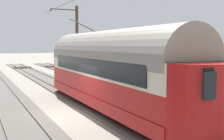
{
  "coord_description": "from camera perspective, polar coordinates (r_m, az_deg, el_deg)",
  "views": [
    {
      "loc": [
        4.1,
        13.42,
        3.53
      ],
      "look_at": [
        -2.9,
        -1.06,
        2.11
      ],
      "focal_mm": 45.88,
      "sensor_mm": 36.0,
      "label": 1
    }
  ],
  "objects": [
    {
      "name": "track_third_siding",
      "position": [
        14.27,
        -18.34,
        -9.32
      ],
      "size": [
        2.8,
        80.0,
        0.18
      ],
      "color": "#56514C",
      "rests_on": "ground"
    },
    {
      "name": "catenary_pole_foreground",
      "position": [
        27.81,
        -7.12,
        5.5
      ],
      "size": [
        2.73,
        0.28,
        7.22
      ],
      "color": "#423323",
      "rests_on": "ground"
    },
    {
      "name": "switch_stand",
      "position": [
        26.09,
        3.18,
        -1.18
      ],
      "size": [
        0.5,
        0.3,
        1.24
      ],
      "color": "black",
      "rests_on": "ground"
    },
    {
      "name": "track_streetcar_siding",
      "position": [
        18.09,
        13.36,
        -6.17
      ],
      "size": [
        2.8,
        80.0,
        0.18
      ],
      "color": "#56514C",
      "rests_on": "ground"
    },
    {
      "name": "track_adjacent_siding",
      "position": [
        15.58,
        -0.51,
        -7.85
      ],
      "size": [
        2.8,
        80.0,
        0.18
      ],
      "color": "#56514C",
      "rests_on": "ground"
    },
    {
      "name": "ground_plane",
      "position": [
        14.47,
        -8.64,
        -9.14
      ],
      "size": [
        220.0,
        220.0,
        0.0
      ],
      "primitive_type": "plane",
      "color": "gray"
    },
    {
      "name": "vintage_streetcar",
      "position": [
        15.18,
        -0.41,
        0.21
      ],
      "size": [
        2.65,
        15.8,
        5.29
      ],
      "color": "red",
      "rests_on": "ground"
    }
  ]
}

